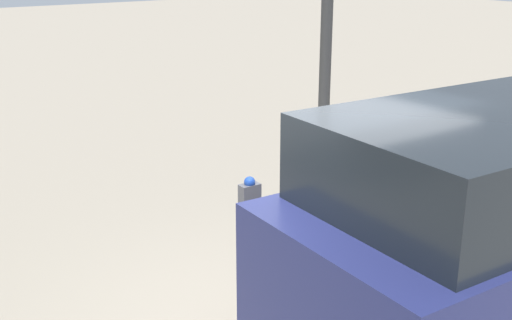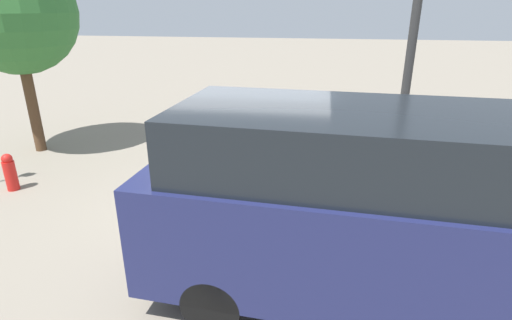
% 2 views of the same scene
% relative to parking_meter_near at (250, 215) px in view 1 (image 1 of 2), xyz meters
% --- Properties ---
extents(parking_meter_near, '(0.20, 0.12, 1.50)m').
position_rel_parking_meter_near_xyz_m(parking_meter_near, '(0.00, 0.00, 0.00)').
color(parking_meter_near, gray).
rests_on(parking_meter_near, ground).
extents(lamp_post, '(0.44, 0.44, 6.49)m').
position_rel_parking_meter_near_xyz_m(lamp_post, '(2.78, 2.07, 1.14)').
color(lamp_post, beige).
rests_on(lamp_post, ground).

